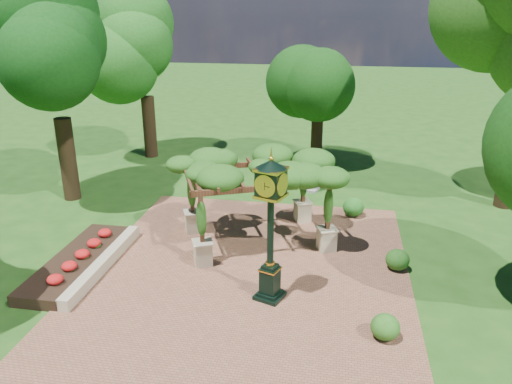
# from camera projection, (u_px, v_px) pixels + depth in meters

# --- Properties ---
(ground) EXTENTS (120.00, 120.00, 0.00)m
(ground) POSITION_uv_depth(u_px,v_px,m) (242.00, 290.00, 14.79)
(ground) COLOR #1E4714
(ground) RESTS_ON ground
(brick_plaza) EXTENTS (10.00, 12.00, 0.04)m
(brick_plaza) POSITION_uv_depth(u_px,v_px,m) (248.00, 273.00, 15.71)
(brick_plaza) COLOR brown
(brick_plaza) RESTS_ON ground
(border_wall) EXTENTS (0.35, 5.00, 0.40)m
(border_wall) POSITION_uv_depth(u_px,v_px,m) (104.00, 264.00, 15.92)
(border_wall) COLOR #C6B793
(border_wall) RESTS_ON ground
(flower_bed) EXTENTS (1.50, 5.00, 0.36)m
(flower_bed) POSITION_uv_depth(u_px,v_px,m) (78.00, 262.00, 16.07)
(flower_bed) COLOR red
(flower_bed) RESTS_ON ground
(pedestal_clock) EXTENTS (1.07, 1.07, 4.23)m
(pedestal_clock) POSITION_uv_depth(u_px,v_px,m) (271.00, 218.00, 13.50)
(pedestal_clock) COLOR black
(pedestal_clock) RESTS_ON brick_plaza
(pergola) EXTENTS (5.75, 4.79, 3.11)m
(pergola) POSITION_uv_depth(u_px,v_px,m) (257.00, 174.00, 16.99)
(pergola) COLOR beige
(pergola) RESTS_ON brick_plaza
(sundial) EXTENTS (0.78, 0.78, 1.13)m
(sundial) POSITION_uv_depth(u_px,v_px,m) (311.00, 180.00, 22.58)
(sundial) COLOR #9B9B93
(sundial) RESTS_ON ground
(shrub_front) EXTENTS (0.79, 0.79, 0.66)m
(shrub_front) POSITION_uv_depth(u_px,v_px,m) (385.00, 327.00, 12.50)
(shrub_front) COLOR #29601B
(shrub_front) RESTS_ON brick_plaza
(shrub_mid) EXTENTS (0.87, 0.87, 0.67)m
(shrub_mid) POSITION_uv_depth(u_px,v_px,m) (398.00, 260.00, 15.79)
(shrub_mid) COLOR #225518
(shrub_mid) RESTS_ON brick_plaza
(shrub_back) EXTENTS (1.04, 1.04, 0.76)m
(shrub_back) POSITION_uv_depth(u_px,v_px,m) (353.00, 207.00, 19.81)
(shrub_back) COLOR #205D1B
(shrub_back) RESTS_ON brick_plaza
(tree_west_near) EXTENTS (4.27, 4.27, 9.19)m
(tree_west_near) POSITION_uv_depth(u_px,v_px,m) (53.00, 50.00, 19.66)
(tree_west_near) COLOR #342315
(tree_west_near) RESTS_ON ground
(tree_west_far) EXTENTS (3.76, 3.76, 8.61)m
(tree_west_far) POSITION_uv_depth(u_px,v_px,m) (143.00, 47.00, 25.93)
(tree_west_far) COLOR black
(tree_west_far) RESTS_ON ground
(tree_north) EXTENTS (3.54, 3.54, 6.73)m
(tree_north) POSITION_uv_depth(u_px,v_px,m) (319.00, 75.00, 25.23)
(tree_north) COLOR black
(tree_north) RESTS_ON ground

